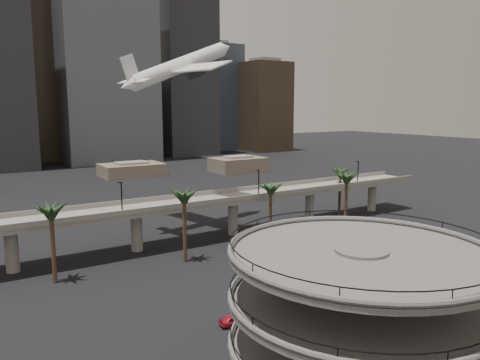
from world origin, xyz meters
TOP-DOWN VIEW (x-y plane):
  - parking_ramp at (-13.00, -4.00)m, footprint 22.20×22.20m
  - overpass at (0.00, 55.00)m, footprint 130.00×9.30m
  - palm_trees at (11.58, 47.18)m, footprint 76.40×18.40m
  - low_buildings at (6.89, 142.30)m, footprint 135.00×27.50m
  - skyline at (15.11, 217.09)m, footprint 269.00×86.00m
  - airborne_jet at (4.49, 66.60)m, footprint 31.57×28.82m
  - car_a at (-11.44, 18.16)m, footprint 4.44×2.19m
  - car_b at (7.57, 14.00)m, footprint 5.05×2.75m

SIDE VIEW (x-z plane):
  - car_a at x=-11.44m, z-range 0.00..1.45m
  - car_b at x=7.57m, z-range 0.00..1.58m
  - low_buildings at x=6.89m, z-range -0.54..6.26m
  - overpass at x=0.00m, z-range -0.01..14.69m
  - parking_ramp at x=-13.00m, z-range 1.16..18.51m
  - palm_trees at x=11.58m, z-range 4.30..18.30m
  - airborne_jet at x=4.49m, z-range 29.69..43.52m
  - skyline at x=15.11m, z-range -15.46..99.39m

